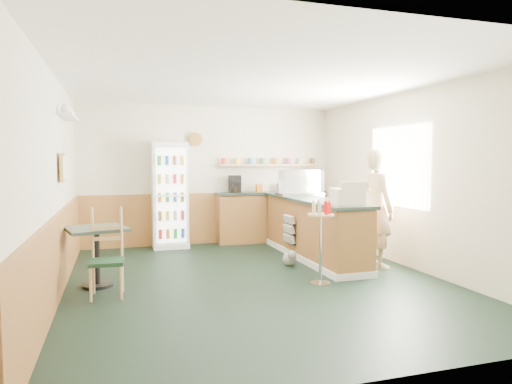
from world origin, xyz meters
name	(u,v)px	position (x,y,z in m)	size (l,w,h in m)	color
ground	(255,280)	(0.00, 0.00, 0.00)	(6.00, 6.00, 0.00)	black
room_envelope	(226,168)	(-0.23, 0.73, 1.52)	(5.04, 6.02, 2.72)	beige
service_counter	(313,231)	(1.35, 1.07, 0.46)	(0.68, 3.01, 1.01)	#A77436
back_counter	(270,214)	(1.19, 2.80, 0.55)	(2.24, 0.42, 1.69)	#A77436
drinks_fridge	(170,195)	(-0.83, 2.74, 0.99)	(0.65, 0.54, 1.98)	white
display_case	(300,183)	(1.35, 1.66, 1.23)	(0.79, 0.41, 0.45)	silver
cash_register	(347,197)	(1.35, -0.09, 1.13)	(0.40, 0.42, 0.23)	beige
shopkeeper	(378,208)	(2.05, 0.21, 0.91)	(0.61, 0.44, 1.82)	tan
condiment_stand	(321,230)	(0.78, -0.43, 0.72)	(0.35, 0.35, 1.09)	silver
newspaper_rack	(289,230)	(0.99, 1.25, 0.47)	(0.09, 0.40, 0.48)	black
cafe_table	(97,245)	(-2.05, 0.32, 0.55)	(0.86, 0.86, 0.78)	black
cafe_chair	(107,250)	(-1.92, -0.11, 0.56)	(0.42, 0.42, 1.07)	#15301D
dog_doorstop	(290,258)	(0.77, 0.65, 0.12)	(0.22, 0.28, 0.26)	gray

